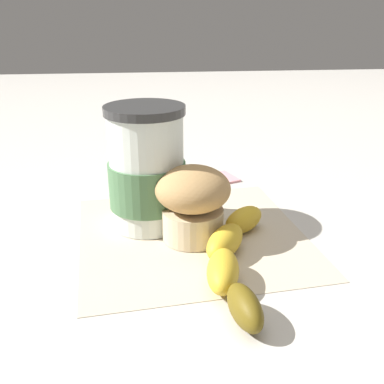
% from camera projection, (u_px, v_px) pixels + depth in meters
% --- Properties ---
extents(ground_plane, '(3.00, 3.00, 0.00)m').
position_uv_depth(ground_plane, '(192.00, 235.00, 0.55)').
color(ground_plane, beige).
extents(paper_napkin, '(0.29, 0.29, 0.00)m').
position_uv_depth(paper_napkin, '(192.00, 235.00, 0.55)').
color(paper_napkin, beige).
rests_on(paper_napkin, ground_plane).
extents(coffee_cup, '(0.10, 0.10, 0.15)m').
position_uv_depth(coffee_cup, '(147.00, 172.00, 0.55)').
color(coffee_cup, silver).
rests_on(coffee_cup, paper_napkin).
extents(muffin, '(0.09, 0.09, 0.09)m').
position_uv_depth(muffin, '(195.00, 200.00, 0.52)').
color(muffin, beige).
rests_on(muffin, paper_napkin).
extents(banana, '(0.10, 0.23, 0.03)m').
position_uv_depth(banana, '(232.00, 256.00, 0.47)').
color(banana, gold).
rests_on(banana, paper_napkin).
extents(sugar_packet, '(0.05, 0.06, 0.01)m').
position_uv_depth(sugar_packet, '(224.00, 177.00, 0.73)').
color(sugar_packet, pink).
rests_on(sugar_packet, ground_plane).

